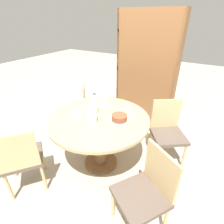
% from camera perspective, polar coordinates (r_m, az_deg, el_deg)
% --- Properties ---
extents(ground_plane, '(14.00, 14.00, 0.00)m').
position_cam_1_polar(ground_plane, '(2.60, -3.64, -16.10)').
color(ground_plane, '#B2A893').
extents(dining_table, '(1.23, 1.23, 0.74)m').
position_cam_1_polar(dining_table, '(2.22, -4.11, -5.25)').
color(dining_table, brown).
rests_on(dining_table, ground_plane).
extents(chair_a, '(0.59, 0.59, 0.86)m').
position_cam_1_polar(chair_a, '(2.52, 17.60, -5.73)').
color(chair_a, tan).
rests_on(chair_a, ground_plane).
extents(chair_b, '(0.59, 0.59, 0.86)m').
position_cam_1_polar(chair_b, '(3.09, -6.38, 2.26)').
color(chair_b, tan).
rests_on(chair_b, ground_plane).
extents(chair_c, '(0.59, 0.59, 0.86)m').
position_cam_1_polar(chair_c, '(2.23, -27.40, -13.22)').
color(chair_c, tan).
rests_on(chair_c, ground_plane).
extents(chair_d, '(0.58, 0.58, 0.86)m').
position_cam_1_polar(chair_d, '(1.75, 11.07, -23.91)').
color(chair_d, tan).
rests_on(chair_d, ground_plane).
extents(bookshelf, '(1.10, 0.28, 1.95)m').
position_cam_1_polar(bookshelf, '(3.32, 10.91, 13.66)').
color(bookshelf, brown).
rests_on(bookshelf, ground_plane).
extents(coffee_pot, '(0.11, 0.11, 0.25)m').
position_cam_1_polar(coffee_pot, '(1.97, -6.68, -1.05)').
color(coffee_pot, white).
rests_on(coffee_pot, dining_table).
extents(water_bottle, '(0.07, 0.07, 0.28)m').
position_cam_1_polar(water_bottle, '(2.18, -5.63, 2.14)').
color(water_bottle, silver).
rests_on(water_bottle, dining_table).
extents(cake_main, '(0.21, 0.21, 0.08)m').
position_cam_1_polar(cake_main, '(2.05, 2.44, -2.01)').
color(cake_main, silver).
rests_on(cake_main, dining_table).
extents(cup_a, '(0.11, 0.11, 0.07)m').
position_cam_1_polar(cup_a, '(2.22, -11.30, -0.31)').
color(cup_a, white).
rests_on(cup_a, dining_table).
extents(cup_b, '(0.11, 0.11, 0.07)m').
position_cam_1_polar(cup_b, '(2.21, 5.25, 0.05)').
color(cup_b, white).
rests_on(cup_b, dining_table).
extents(cup_c, '(0.11, 0.11, 0.07)m').
position_cam_1_polar(cup_c, '(2.44, -2.52, 3.06)').
color(cup_c, white).
rests_on(cup_c, dining_table).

